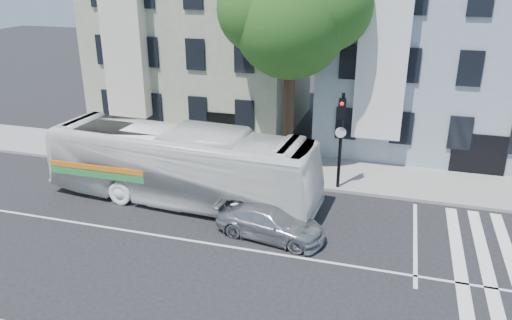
% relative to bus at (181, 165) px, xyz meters
% --- Properties ---
extents(ground, '(120.00, 120.00, 0.00)m').
position_rel_bus_xyz_m(ground, '(3.60, -3.20, -1.72)').
color(ground, black).
rests_on(ground, ground).
extents(sidewalk_far, '(80.00, 4.00, 0.15)m').
position_rel_bus_xyz_m(sidewalk_far, '(3.60, 4.80, -1.65)').
color(sidewalk_far, gray).
rests_on(sidewalk_far, ground).
extents(building_left, '(12.00, 10.00, 11.00)m').
position_rel_bus_xyz_m(building_left, '(-3.40, 11.80, 3.78)').
color(building_left, gray).
rests_on(building_left, ground).
extents(building_right, '(12.00, 10.00, 11.00)m').
position_rel_bus_xyz_m(building_right, '(10.60, 11.80, 3.78)').
color(building_right, '#8998A3').
rests_on(building_right, ground).
extents(street_tree, '(7.30, 5.90, 11.10)m').
position_rel_bus_xyz_m(street_tree, '(3.66, 5.54, 6.11)').
color(street_tree, '#2D2116').
rests_on(street_tree, ground).
extents(bus, '(3.72, 12.54, 3.45)m').
position_rel_bus_xyz_m(bus, '(0.00, 0.00, 0.00)').
color(bus, white).
rests_on(bus, ground).
extents(sedan, '(2.44, 4.56, 1.26)m').
position_rel_bus_xyz_m(sedan, '(4.63, -2.00, -1.09)').
color(sedan, '#B5B6BC').
rests_on(sedan, ground).
extents(hedge, '(8.29, 3.62, 0.70)m').
position_rel_bus_xyz_m(hedge, '(-0.06, 3.38, -1.22)').
color(hedge, '#2B5F1F').
rests_on(hedge, sidewalk_far).
extents(traffic_signal, '(0.48, 0.55, 4.68)m').
position_rel_bus_xyz_m(traffic_signal, '(6.56, 3.03, 1.30)').
color(traffic_signal, black).
rests_on(traffic_signal, ground).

